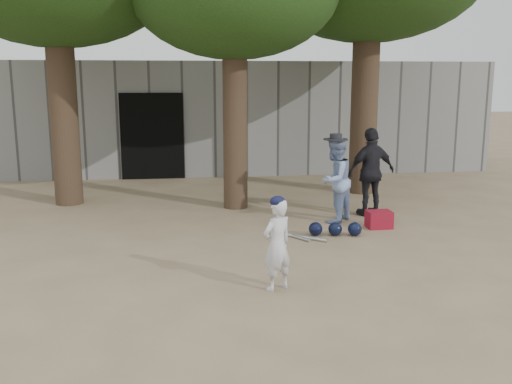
{
  "coord_description": "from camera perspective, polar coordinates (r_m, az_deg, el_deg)",
  "views": [
    {
      "loc": [
        -0.43,
        -6.99,
        2.56
      ],
      "look_at": [
        0.6,
        1.0,
        0.95
      ],
      "focal_mm": 40.0,
      "sensor_mm": 36.0,
      "label": 1
    }
  ],
  "objects": [
    {
      "name": "spectator_blue",
      "position": [
        10.33,
        7.87,
        1.18
      ],
      "size": [
        0.93,
        0.94,
        1.53
      ],
      "primitive_type": "imported",
      "rotation": [
        0.0,
        0.0,
        3.96
      ],
      "color": "#7F97C5",
      "rests_on": "ground"
    },
    {
      "name": "ground",
      "position": [
        7.46,
        -3.63,
        -8.8
      ],
      "size": [
        70.0,
        70.0,
        0.0
      ],
      "primitive_type": "plane",
      "color": "#937C5E",
      "rests_on": "ground"
    },
    {
      "name": "back_building",
      "position": [
        17.36,
        -5.97,
        7.75
      ],
      "size": [
        16.0,
        5.24,
        3.0
      ],
      "color": "gray",
      "rests_on": "ground"
    },
    {
      "name": "red_bag",
      "position": [
        10.15,
        12.2,
        -2.7
      ],
      "size": [
        0.43,
        0.33,
        0.3
      ],
      "primitive_type": "cube",
      "rotation": [
        0.0,
        0.0,
        0.03
      ],
      "color": "maroon",
      "rests_on": "ground"
    },
    {
      "name": "bat_pile",
      "position": [
        9.33,
        4.45,
        -4.49
      ],
      "size": [
        0.71,
        0.67,
        0.06
      ],
      "color": "#B6B6BD",
      "rests_on": "ground"
    },
    {
      "name": "spectator_dark",
      "position": [
        10.92,
        11.44,
        1.97
      ],
      "size": [
        1.04,
        0.63,
        1.66
      ],
      "primitive_type": "imported",
      "rotation": [
        0.0,
        0.0,
        3.39
      ],
      "color": "black",
      "rests_on": "ground"
    },
    {
      "name": "helmet_row",
      "position": [
        9.53,
        7.92,
        -3.68
      ],
      "size": [
        0.87,
        0.33,
        0.23
      ],
      "color": "black",
      "rests_on": "ground"
    },
    {
      "name": "boy_player",
      "position": [
        6.97,
        2.14,
        -5.29
      ],
      "size": [
        0.5,
        0.45,
        1.14
      ],
      "primitive_type": "imported",
      "rotation": [
        0.0,
        0.0,
        3.69
      ],
      "color": "silver",
      "rests_on": "ground"
    }
  ]
}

